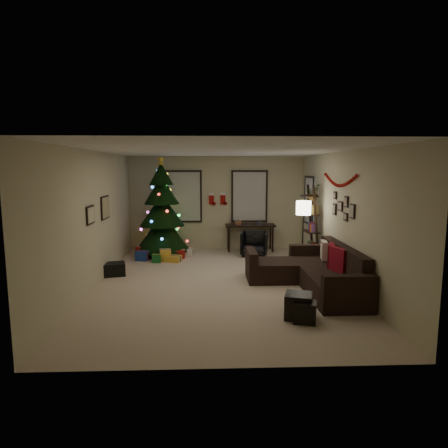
% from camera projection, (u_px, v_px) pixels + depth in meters
% --- Properties ---
extents(floor, '(7.00, 7.00, 0.00)m').
position_uv_depth(floor, '(220.00, 283.00, 8.12)').
color(floor, '#C8B297').
rests_on(floor, ground).
extents(ceiling, '(7.00, 7.00, 0.00)m').
position_uv_depth(ceiling, '(220.00, 150.00, 7.74)').
color(ceiling, white).
rests_on(ceiling, floor).
extents(wall_back, '(5.00, 0.00, 5.00)m').
position_uv_depth(wall_back, '(217.00, 203.00, 11.39)').
color(wall_back, beige).
rests_on(wall_back, floor).
extents(wall_front, '(5.00, 0.00, 5.00)m').
position_uv_depth(wall_front, '(230.00, 257.00, 4.47)').
color(wall_front, beige).
rests_on(wall_front, floor).
extents(wall_left, '(0.00, 7.00, 7.00)m').
position_uv_depth(wall_left, '(95.00, 219.00, 7.83)').
color(wall_left, beige).
rests_on(wall_left, floor).
extents(wall_right, '(0.00, 7.00, 7.00)m').
position_uv_depth(wall_right, '(342.00, 218.00, 8.03)').
color(wall_right, beige).
rests_on(wall_right, floor).
extents(window_back_left, '(1.05, 0.06, 1.50)m').
position_uv_depth(window_back_left, '(184.00, 196.00, 11.30)').
color(window_back_left, '#728CB2').
rests_on(window_back_left, wall_back).
extents(window_back_right, '(1.05, 0.06, 1.50)m').
position_uv_depth(window_back_right, '(249.00, 196.00, 11.37)').
color(window_back_right, '#728CB2').
rests_on(window_back_right, wall_back).
extents(window_right_wall, '(0.06, 0.90, 1.30)m').
position_uv_depth(window_right_wall, '(309.00, 200.00, 10.53)').
color(window_right_wall, '#728CB2').
rests_on(window_right_wall, wall_right).
extents(christmas_tree, '(1.47, 1.47, 2.73)m').
position_uv_depth(christmas_tree, '(162.00, 214.00, 10.63)').
color(christmas_tree, black).
rests_on(christmas_tree, floor).
extents(presents, '(1.50, 1.12, 0.30)m').
position_uv_depth(presents, '(163.00, 254.00, 10.34)').
color(presents, maroon).
rests_on(presents, floor).
extents(sofa, '(1.89, 2.75, 0.87)m').
position_uv_depth(sofa, '(313.00, 273.00, 7.80)').
color(sofa, black).
rests_on(sofa, floor).
extents(pillow_red_a, '(0.25, 0.47, 0.46)m').
position_uv_depth(pillow_red_a, '(339.00, 260.00, 7.40)').
color(pillow_red_a, maroon).
rests_on(pillow_red_a, sofa).
extents(pillow_red_b, '(0.28, 0.48, 0.46)m').
position_uv_depth(pillow_red_b, '(332.00, 255.00, 7.82)').
color(pillow_red_b, maroon).
rests_on(pillow_red_b, sofa).
extents(pillow_cream, '(0.18, 0.41, 0.39)m').
position_uv_depth(pillow_cream, '(324.00, 250.00, 8.33)').
color(pillow_cream, beige).
rests_on(pillow_cream, sofa).
extents(ottoman_near, '(0.51, 0.51, 0.39)m').
position_uv_depth(ottoman_near, '(298.00, 306.00, 6.21)').
color(ottoman_near, black).
rests_on(ottoman_near, floor).
extents(ottoman_far, '(0.41, 0.41, 0.32)m').
position_uv_depth(ottoman_far, '(305.00, 312.00, 6.05)').
color(ottoman_far, black).
rests_on(ottoman_far, floor).
extents(desk, '(1.41, 0.50, 0.76)m').
position_uv_depth(desk, '(250.00, 228.00, 11.25)').
color(desk, black).
rests_on(desk, floor).
extents(desk_chair, '(0.75, 0.72, 0.66)m').
position_uv_depth(desk_chair, '(254.00, 243.00, 10.65)').
color(desk_chair, black).
rests_on(desk_chair, floor).
extents(bookshelf, '(0.30, 0.57, 1.96)m').
position_uv_depth(bookshelf, '(312.00, 226.00, 9.59)').
color(bookshelf, black).
rests_on(bookshelf, floor).
extents(potted_plant, '(0.61, 0.63, 0.53)m').
position_uv_depth(potted_plant, '(313.00, 190.00, 9.51)').
color(potted_plant, '#4C4C4C').
rests_on(potted_plant, bookshelf).
extents(floor_lamp, '(0.34, 0.34, 1.61)m').
position_uv_depth(floor_lamp, '(303.00, 212.00, 9.04)').
color(floor_lamp, black).
rests_on(floor_lamp, floor).
extents(art_map, '(0.04, 0.60, 0.50)m').
position_uv_depth(art_map, '(105.00, 208.00, 8.52)').
color(art_map, black).
rests_on(art_map, wall_left).
extents(art_abstract, '(0.04, 0.45, 0.35)m').
position_uv_depth(art_abstract, '(90.00, 215.00, 7.45)').
color(art_abstract, black).
rests_on(art_abstract, wall_left).
extents(gallery, '(0.03, 1.25, 0.54)m').
position_uv_depth(gallery, '(343.00, 207.00, 7.92)').
color(gallery, black).
rests_on(gallery, wall_right).
extents(garland, '(0.08, 1.90, 0.30)m').
position_uv_depth(garland, '(339.00, 180.00, 8.07)').
color(garland, '#A5140C').
rests_on(garland, wall_right).
extents(stocking_left, '(0.20, 0.05, 0.36)m').
position_uv_depth(stocking_left, '(212.00, 198.00, 11.31)').
color(stocking_left, '#990F0C').
rests_on(stocking_left, wall_back).
extents(stocking_right, '(0.20, 0.05, 0.36)m').
position_uv_depth(stocking_right, '(223.00, 198.00, 11.35)').
color(stocking_right, '#990F0C').
rests_on(stocking_right, wall_back).
extents(storage_bin, '(0.64, 0.51, 0.28)m').
position_uv_depth(storage_bin, '(112.00, 269.00, 8.68)').
color(storage_bin, black).
rests_on(storage_bin, floor).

